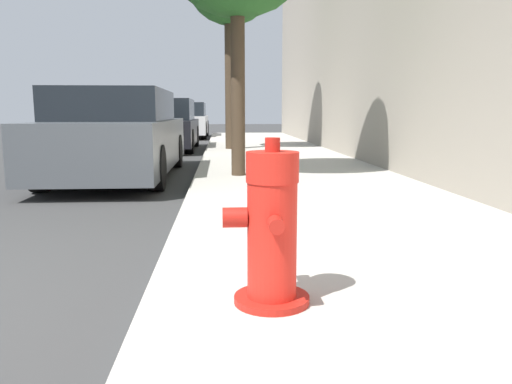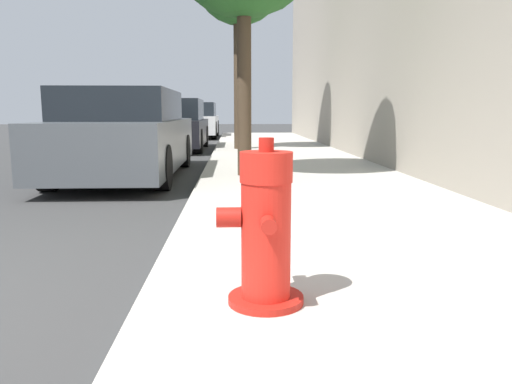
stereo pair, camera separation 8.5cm
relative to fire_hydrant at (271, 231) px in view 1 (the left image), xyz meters
name	(u,v)px [view 1 (the left image)]	position (x,y,z in m)	size (l,w,h in m)	color
sidewalk_slab	(459,321)	(0.88, -0.15, -0.42)	(3.05, 40.00, 0.11)	#B7B2A8
fire_hydrant	(271,231)	(0.00, 0.00, 0.00)	(0.42, 0.43, 0.81)	red
parked_car_near	(119,136)	(-1.85, 5.65, 0.19)	(1.70, 4.56, 1.37)	#4C5156
parked_car_mid	(162,126)	(-1.85, 11.39, 0.18)	(1.83, 4.09, 1.37)	black
parked_car_far	(184,121)	(-1.73, 17.77, 0.20)	(1.84, 4.07, 1.38)	silver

